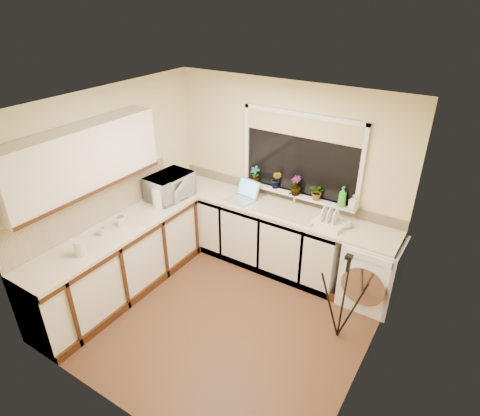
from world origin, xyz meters
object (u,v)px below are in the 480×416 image
Objects in this scene: cup_back at (346,224)px; glass_jug at (80,248)px; plant_c at (296,185)px; dish_rack at (330,223)px; tripod at (343,298)px; kettle at (159,198)px; plant_a at (255,175)px; plant_b at (276,180)px; cup_left at (101,232)px; steel_jar at (121,221)px; microwave at (170,186)px; soap_bottle_green at (343,197)px; soap_bottle_clear at (354,202)px; laptop at (244,195)px; plant_d at (317,192)px; washing_machine at (371,271)px.

glass_jug is at bearing -136.99° from cup_back.
plant_c reaches higher than cup_back.
dish_rack is 0.96m from tripod.
kettle is 1.75m from plant_c.
tripod is (2.51, -0.02, -0.48)m from kettle.
plant_a is (-1.66, 0.99, 0.64)m from tripod.
plant_b is (1.12, 2.27, 0.19)m from glass_jug.
kettle is at bearing 84.33° from cup_left.
kettle is at bearing 85.39° from steel_jar.
microwave is (-2.55, 0.28, 0.53)m from tripod.
soap_bottle_green is at bearing 0.25° from plant_a.
tripod reaches higher than cup_back.
tripod is 1.81m from plant_b.
soap_bottle_clear is at bearing 45.85° from glass_jug.
microwave is 2.37m from soap_bottle_clear.
steel_jar is at bearing 97.66° from glass_jug.
plant_b is 0.30m from plant_c.
glass_jug is 2.98m from cup_back.
plant_c reaches higher than laptop.
plant_c is at bearing 33.40° from kettle.
dish_rack is 1.86× the size of soap_bottle_clear.
plant_d is 0.56m from cup_back.
soap_bottle_green reaches higher than plant_b.
dish_rack is 0.61× the size of microwave.
cup_back is at bearing -24.02° from plant_d.
laptop is at bearing 69.04° from glass_jug.
glass_jug reaches higher than washing_machine.
plant_a reaches higher than glass_jug.
steel_jar is at bearing -147.14° from tripod.
microwave is 1.93m from plant_d.
plant_d is at bearing 155.98° from cup_back.
plant_a is at bearing 178.79° from plant_c.
glass_jug is 1.54m from microwave.
kettle is 1.27m from glass_jug.
dish_rack is at bearing 32.55° from steel_jar.
plant_b is 1.27× the size of soap_bottle_clear.
washing_machine is at bearing 15.98° from kettle.
cup_back is at bearing -8.67° from plant_a.
plant_a reaches higher than laptop.
plant_c is (1.42, 2.23, 0.19)m from glass_jug.
tripod is at bearing -95.97° from washing_machine.
tripod is at bearing -30.75° from plant_a.
steel_jar is 0.47× the size of plant_c.
laptop is 0.38× the size of tripod.
tripod is 2.81m from glass_jug.
plant_a is 0.98× the size of soap_bottle_green.
steel_jar is 2.66m from cup_back.
washing_machine is 1.38m from plant_c.
tripod is at bearing -69.49° from cup_back.
kettle is at bearing -163.25° from washing_machine.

